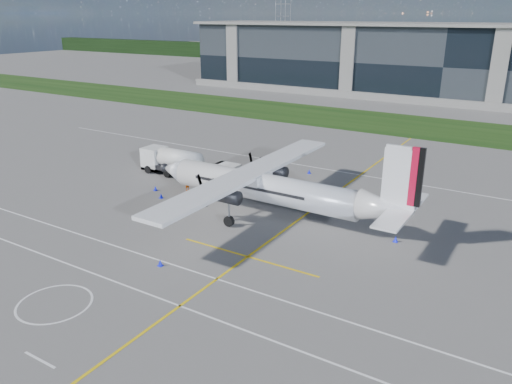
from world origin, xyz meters
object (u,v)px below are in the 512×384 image
(baggage_tug, at_px, (228,171))
(safety_cone_tail, at_px, (396,239))
(turboprop_aircraft, at_px, (273,173))
(fuel_tanker_truck, at_px, (169,161))
(safety_cone_stbdwing, at_px, (309,171))
(pylon_west, at_px, (283,20))
(safety_cone_portwing, at_px, (160,263))
(safety_cone_nose_port, at_px, (161,196))
(safety_cone_fwd, at_px, (155,188))
(ground_crew_person, at_px, (187,182))

(baggage_tug, height_order, safety_cone_tail, baggage_tug)
(turboprop_aircraft, relative_size, fuel_tanker_truck, 3.32)
(turboprop_aircraft, relative_size, safety_cone_stbdwing, 54.17)
(pylon_west, distance_m, safety_cone_portwing, 179.28)
(safety_cone_nose_port, bearing_deg, fuel_tanker_truck, 125.31)
(pylon_west, bearing_deg, safety_cone_fwd, -65.82)
(fuel_tanker_truck, distance_m, baggage_tug, 7.21)
(baggage_tug, xyz_separation_m, ground_crew_person, (-1.35, -5.46, 0.12))
(safety_cone_fwd, height_order, safety_cone_tail, same)
(fuel_tanker_truck, bearing_deg, pylon_west, 114.08)
(pylon_west, height_order, baggage_tug, pylon_west)
(fuel_tanker_truck, height_order, safety_cone_portwing, fuel_tanker_truck)
(turboprop_aircraft, height_order, safety_cone_tail, turboprop_aircraft)
(safety_cone_tail, bearing_deg, safety_cone_fwd, -178.03)
(safety_cone_tail, bearing_deg, baggage_tug, 163.07)
(baggage_tug, relative_size, safety_cone_portwing, 5.78)
(safety_cone_portwing, bearing_deg, baggage_tug, 110.91)
(safety_cone_fwd, bearing_deg, ground_crew_person, 31.46)
(fuel_tanker_truck, distance_m, safety_cone_fwd, 5.99)
(ground_crew_person, bearing_deg, safety_cone_tail, -93.64)
(pylon_west, distance_m, safety_cone_nose_port, 165.43)
(fuel_tanker_truck, xyz_separation_m, safety_cone_portwing, (14.34, -17.48, -1.28))
(turboprop_aircraft, distance_m, safety_cone_tail, 12.01)
(baggage_tug, bearing_deg, fuel_tanker_truck, -163.69)
(safety_cone_fwd, bearing_deg, baggage_tug, 59.57)
(fuel_tanker_truck, bearing_deg, safety_cone_tail, -8.89)
(turboprop_aircraft, bearing_deg, fuel_tanker_truck, 164.16)
(ground_crew_person, bearing_deg, turboprop_aircraft, -97.69)
(fuel_tanker_truck, distance_m, ground_crew_person, 6.54)
(baggage_tug, height_order, safety_cone_nose_port, baggage_tug)
(safety_cone_portwing, distance_m, safety_cone_nose_port, 14.49)
(turboprop_aircraft, distance_m, ground_crew_person, 11.39)
(safety_cone_tail, bearing_deg, safety_cone_stbdwing, 137.42)
(fuel_tanker_truck, bearing_deg, turboprop_aircraft, -15.84)
(ground_crew_person, height_order, safety_cone_fwd, ground_crew_person)
(fuel_tanker_truck, height_order, baggage_tug, fuel_tanker_truck)
(pylon_west, distance_m, safety_cone_stbdwing, 156.12)
(safety_cone_fwd, distance_m, safety_cone_portwing, 16.95)
(fuel_tanker_truck, xyz_separation_m, safety_cone_tail, (27.82, -4.35, -1.28))
(fuel_tanker_truck, bearing_deg, safety_cone_nose_port, -54.69)
(ground_crew_person, relative_size, safety_cone_fwd, 3.94)
(safety_cone_nose_port, bearing_deg, ground_crew_person, 75.48)
(ground_crew_person, bearing_deg, safety_cone_fwd, 120.15)
(baggage_tug, height_order, safety_cone_stbdwing, baggage_tug)
(safety_cone_tail, bearing_deg, safety_cone_portwing, -135.76)
(safety_cone_fwd, distance_m, safety_cone_stbdwing, 17.71)
(pylon_west, bearing_deg, baggage_tug, -63.34)
(ground_crew_person, bearing_deg, safety_cone_portwing, -149.21)
(turboprop_aircraft, xyz_separation_m, safety_cone_portwing, (-2.10, -12.81, -3.81))
(turboprop_aircraft, bearing_deg, safety_cone_portwing, -99.31)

